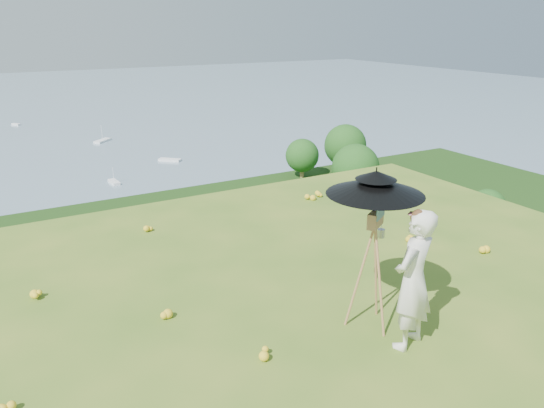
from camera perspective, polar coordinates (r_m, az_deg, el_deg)
ground at (r=6.50m, az=7.35°, el=-17.50°), size 14.00×14.00×0.00m
shoreline_tier at (r=88.65m, az=-24.44°, el=-9.51°), size 170.00×28.00×8.00m
slope_trees at (r=43.54m, az=-22.45°, el=-8.15°), size 110.00×50.00×6.00m
harbor_town at (r=85.92m, az=-25.03°, el=-5.68°), size 110.00×22.00×5.00m
wildflowers at (r=6.63m, az=6.04°, el=-16.00°), size 10.00×10.50×0.12m
painter at (r=6.68m, az=14.94°, el=-7.89°), size 0.77×0.63×1.81m
field_easel at (r=7.00m, az=10.74°, el=-6.47°), size 0.92×0.92×1.76m
sun_umbrella at (r=6.66m, az=11.00°, el=0.87°), size 1.58×1.58×0.73m
painter_cap at (r=6.35m, az=15.59°, el=-1.01°), size 0.28×0.30×0.10m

